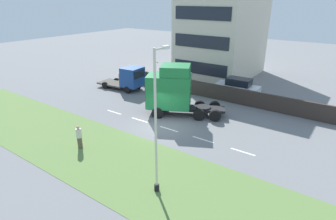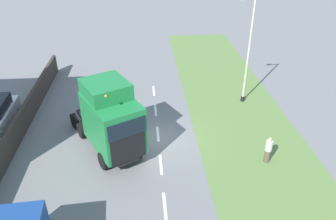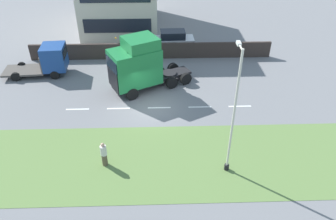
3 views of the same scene
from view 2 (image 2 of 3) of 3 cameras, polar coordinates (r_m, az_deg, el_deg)
The scene contains 7 objects.
ground_plane at distance 21.50m, azimuth -1.68°, elevation -5.22°, with size 120.00×120.00×0.00m, color slate.
grass_verge at distance 22.53m, azimuth 13.78°, elevation -4.34°, with size 7.00×44.00×0.01m.
lane_markings at distance 22.07m, azimuth -1.78°, elevation -4.17°, with size 0.16×14.60×0.00m.
boundary_wall at distance 22.57m, azimuth -25.23°, elevation -4.15°, with size 0.25×24.00×1.61m.
lorry_cab at distance 19.51m, azimuth -9.96°, elevation -1.59°, with size 5.33×7.14×4.78m.
lamp_post at distance 25.08m, azimuth 13.58°, elevation 9.12°, with size 1.26×0.29×7.99m.
pedestrian at distance 20.07m, azimuth 17.05°, elevation -6.69°, with size 0.39×0.39×1.74m.
Camera 2 is at (0.80, 17.49, 12.49)m, focal length 35.00 mm.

